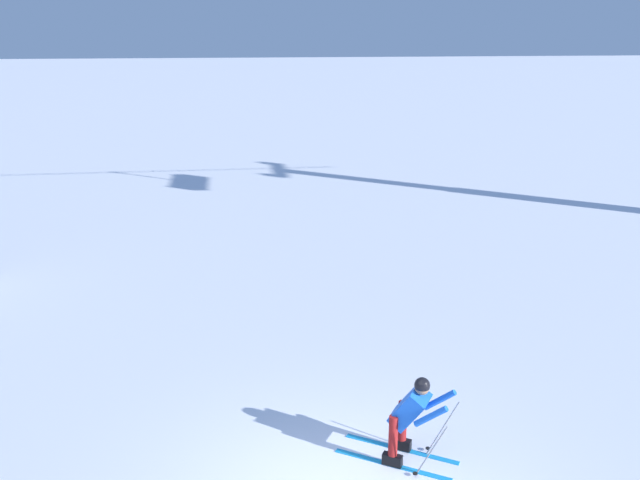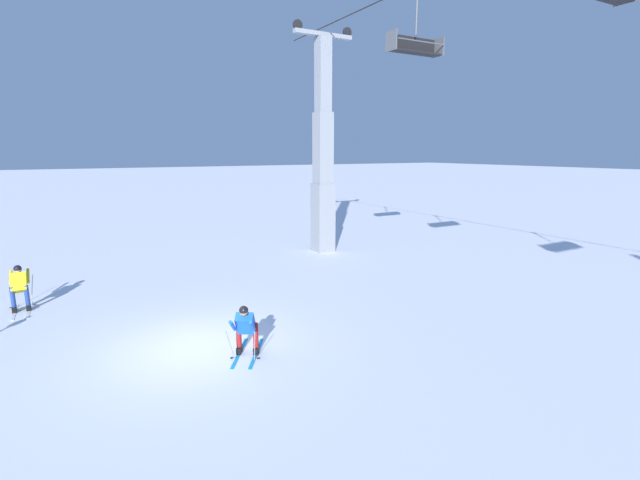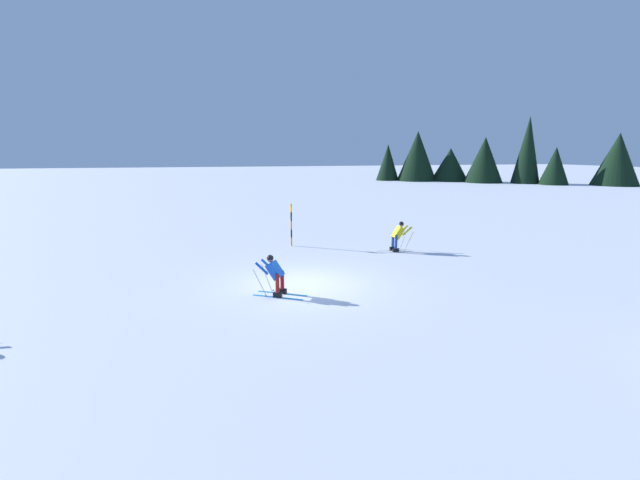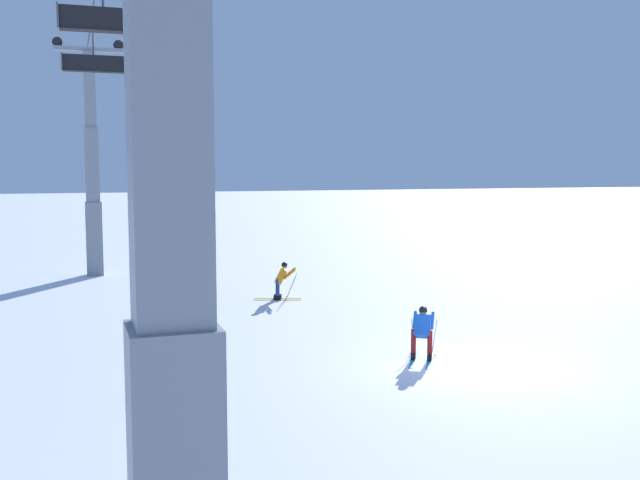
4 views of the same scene
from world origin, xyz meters
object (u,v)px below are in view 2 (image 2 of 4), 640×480
Objects in this scene: skier_carving_main at (246,327)px; skier_distant_uphill at (19,285)px; lift_tower_near at (323,162)px; chairlift_seat_nearest at (414,44)px.

skier_distant_uphill is at bearing -143.08° from skier_carving_main.
chairlift_seat_nearest is (6.28, 0.00, 4.17)m from lift_tower_near.
skier_distant_uphill is at bearing -77.89° from lift_tower_near.
lift_tower_near is 6.33× the size of skier_distant_uphill.
lift_tower_near is at bearing 180.00° from chairlift_seat_nearest.
skier_carving_main is 8.28m from skier_distant_uphill.
lift_tower_near reaches higher than skier_carving_main.
skier_carving_main is at bearing 36.92° from skier_distant_uphill.
skier_carving_main is 0.16× the size of lift_tower_near.
skier_carving_main is 1.03× the size of skier_distant_uphill.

